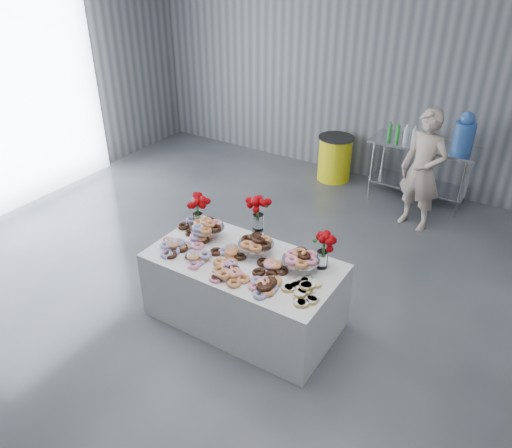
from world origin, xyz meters
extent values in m
plane|color=#36383D|center=(0.00, 0.00, 0.00)|extent=(9.00, 9.00, 0.00)
cube|color=slate|center=(0.00, 4.50, 2.00)|extent=(8.00, 0.04, 4.00)
cube|color=white|center=(-3.94, 1.00, 1.50)|extent=(0.05, 3.00, 3.00)
cube|color=white|center=(0.27, 0.44, 0.38)|extent=(1.90, 1.00, 0.75)
cube|color=silver|center=(0.96, 4.10, 0.88)|extent=(1.50, 0.60, 0.04)
cube|color=silver|center=(0.96, 4.10, 0.25)|extent=(1.40, 0.55, 0.03)
cylinder|color=silver|center=(0.31, 3.85, 0.43)|extent=(0.04, 0.04, 0.86)
cylinder|color=silver|center=(1.61, 3.85, 0.43)|extent=(0.04, 0.04, 0.86)
cylinder|color=silver|center=(0.31, 4.35, 0.43)|extent=(0.04, 0.04, 0.86)
cylinder|color=silver|center=(1.61, 4.35, 0.43)|extent=(0.04, 0.04, 0.86)
cylinder|color=silver|center=(-0.28, 0.59, 0.81)|extent=(0.06, 0.06, 0.12)
cylinder|color=silver|center=(-0.28, 0.59, 0.88)|extent=(0.36, 0.36, 0.01)
cylinder|color=silver|center=(0.32, 0.59, 0.81)|extent=(0.06, 0.06, 0.12)
cylinder|color=silver|center=(0.32, 0.59, 0.88)|extent=(0.36, 0.36, 0.01)
cylinder|color=silver|center=(0.82, 0.59, 0.81)|extent=(0.06, 0.06, 0.12)
cylinder|color=silver|center=(0.82, 0.59, 0.88)|extent=(0.36, 0.36, 0.01)
cylinder|color=white|center=(-0.48, 0.69, 0.84)|extent=(0.11, 0.11, 0.18)
cylinder|color=#1E5919|center=(-0.48, 0.69, 0.97)|extent=(0.04, 0.04, 0.18)
cylinder|color=white|center=(0.97, 0.74, 0.84)|extent=(0.11, 0.11, 0.18)
cylinder|color=#1E5919|center=(0.97, 0.74, 0.97)|extent=(0.04, 0.04, 0.18)
cylinder|color=silver|center=(0.22, 0.79, 0.82)|extent=(0.14, 0.14, 0.15)
cylinder|color=white|center=(0.22, 0.79, 0.99)|extent=(0.11, 0.11, 0.18)
cylinder|color=#1E5919|center=(0.22, 0.79, 1.12)|extent=(0.04, 0.04, 0.18)
cylinder|color=#3C73CE|center=(1.46, 4.10, 1.10)|extent=(0.28, 0.28, 0.40)
sphere|color=#3C73CE|center=(1.46, 4.10, 1.36)|extent=(0.20, 0.20, 0.20)
imported|color=#CC8C93|center=(1.17, 3.32, 0.82)|extent=(0.68, 0.53, 1.65)
cylinder|color=yellow|center=(-0.40, 4.10, 0.35)|extent=(0.53, 0.53, 0.71)
cylinder|color=black|center=(-0.40, 4.10, 0.72)|extent=(0.57, 0.57, 0.02)
camera|label=1|loc=(2.53, -2.90, 3.53)|focal=35.00mm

